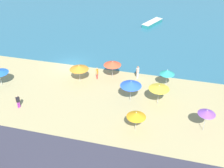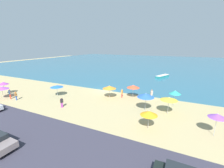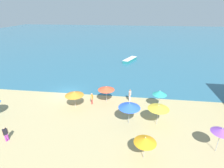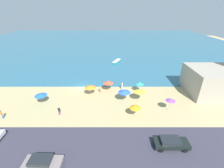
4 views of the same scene
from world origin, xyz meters
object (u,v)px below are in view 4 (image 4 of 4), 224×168
at_px(beach_umbrella_6, 125,91).
at_px(parked_car_3, 43,162).
at_px(bather_1, 2,114).
at_px(bather_4, 123,85).
at_px(beach_umbrella_0, 141,91).
at_px(beach_umbrella_5, 171,100).
at_px(beach_umbrella_4, 41,95).
at_px(beach_umbrella_2, 140,83).
at_px(bather_0, 60,110).
at_px(parked_car_1, 172,143).
at_px(beach_umbrella_1, 136,107).
at_px(beach_umbrella_9, 91,87).
at_px(beach_umbrella_8, 109,82).
at_px(bather_2, 101,89).
at_px(skiff_nearshore, 117,61).

xyz_separation_m(beach_umbrella_6, parked_car_3, (-10.56, -14.29, -1.53)).
xyz_separation_m(bather_1, bather_4, (21.11, 10.54, 0.10)).
height_order(beach_umbrella_0, bather_4, beach_umbrella_0).
bearing_deg(beach_umbrella_5, beach_umbrella_4, 174.22).
height_order(beach_umbrella_2, bather_0, beach_umbrella_2).
xyz_separation_m(bather_0, bather_1, (-9.45, -0.99, -0.02)).
height_order(beach_umbrella_4, parked_car_3, beach_umbrella_4).
relative_size(beach_umbrella_5, parked_car_1, 0.56).
bearing_deg(beach_umbrella_4, beach_umbrella_1, -13.03).
bearing_deg(beach_umbrella_1, beach_umbrella_0, 72.22).
bearing_deg(bather_4, beach_umbrella_4, -160.17).
height_order(beach_umbrella_9, bather_0, beach_umbrella_9).
xyz_separation_m(beach_umbrella_4, bather_4, (16.24, 5.86, -0.90)).
distance_m(beach_umbrella_8, bather_4, 3.46).
relative_size(beach_umbrella_6, bather_4, 1.50).
xyz_separation_m(beach_umbrella_0, bather_4, (-3.21, 4.97, -1.24)).
bearing_deg(beach_umbrella_2, beach_umbrella_6, -133.66).
bearing_deg(beach_umbrella_0, beach_umbrella_2, 81.33).
bearing_deg(bather_0, beach_umbrella_1, -1.87).
bearing_deg(bather_2, beach_umbrella_9, -150.71).
height_order(bather_0, parked_car_3, bather_0).
xyz_separation_m(bather_4, parked_car_1, (5.55, -16.56, -0.18)).
relative_size(bather_2, parked_car_1, 0.35).
bearing_deg(beach_umbrella_8, bather_4, 12.98).
xyz_separation_m(beach_umbrella_0, beach_umbrella_6, (-3.12, -0.17, 0.08)).
relative_size(beach_umbrella_8, skiff_nearshore, 0.44).
bearing_deg(beach_umbrella_4, skiff_nearshore, 58.70).
distance_m(bather_4, skiff_nearshore, 19.76).
distance_m(beach_umbrella_2, skiff_nearshore, 21.55).
distance_m(beach_umbrella_1, beach_umbrella_5, 6.77).
xyz_separation_m(beach_umbrella_1, beach_umbrella_6, (-1.51, 4.85, 0.34)).
distance_m(beach_umbrella_4, beach_umbrella_6, 16.35).
relative_size(beach_umbrella_1, beach_umbrella_8, 0.94).
distance_m(beach_umbrella_5, beach_umbrella_9, 16.22).
relative_size(beach_umbrella_4, bather_4, 1.31).
distance_m(bather_0, parked_car_1, 18.58).
height_order(beach_umbrella_8, bather_1, beach_umbrella_8).
xyz_separation_m(bather_4, skiff_nearshore, (-0.67, 19.74, -0.60)).
distance_m(beach_umbrella_2, parked_car_3, 23.12).
bearing_deg(parked_car_1, beach_umbrella_9, 131.91).
distance_m(beach_umbrella_2, bather_0, 17.56).
bearing_deg(beach_umbrella_0, parked_car_3, -133.43).
height_order(beach_umbrella_5, beach_umbrella_6, beach_umbrella_6).
xyz_separation_m(beach_umbrella_0, beach_umbrella_1, (-1.61, -5.02, -0.27)).
distance_m(bather_1, parked_car_3, 13.86).
height_order(beach_umbrella_4, beach_umbrella_6, beach_umbrella_6).
bearing_deg(skiff_nearshore, bather_4, -88.04).
bearing_deg(beach_umbrella_5, bather_2, 152.49).
distance_m(bather_4, parked_car_3, 22.07).
bearing_deg(bather_1, parked_car_3, -39.86).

